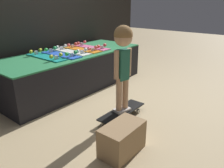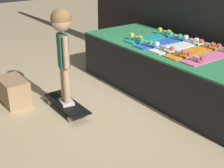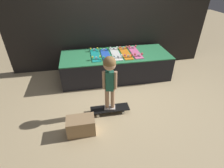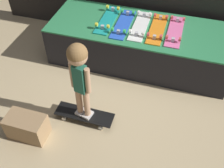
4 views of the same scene
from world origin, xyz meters
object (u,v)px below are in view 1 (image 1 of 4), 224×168
at_px(skateboard_teal_on_rack, 46,56).
at_px(skateboard_pink_on_rack, 91,47).
at_px(skateboard_orange_on_rack, 82,49).
at_px(skateboard_blue_on_rack, 61,54).
at_px(storage_box, 122,139).
at_px(skateboard_white_on_rack, 71,51).
at_px(child, 123,53).
at_px(skateboard_on_floor, 122,112).

relative_size(skateboard_teal_on_rack, skateboard_pink_on_rack, 1.00).
height_order(skateboard_teal_on_rack, skateboard_pink_on_rack, same).
distance_m(skateboard_teal_on_rack, skateboard_orange_on_rack, 0.70).
bearing_deg(skateboard_blue_on_rack, storage_box, -111.70).
bearing_deg(skateboard_pink_on_rack, skateboard_orange_on_rack, -177.48).
xyz_separation_m(skateboard_white_on_rack, skateboard_pink_on_rack, (0.46, 0.01, 0.00)).
relative_size(skateboard_blue_on_rack, child, 0.72).
distance_m(skateboard_white_on_rack, skateboard_orange_on_rack, 0.23).
height_order(skateboard_teal_on_rack, child, child).
bearing_deg(skateboard_orange_on_rack, skateboard_blue_on_rack, -177.41).
xyz_separation_m(skateboard_blue_on_rack, skateboard_orange_on_rack, (0.46, 0.02, 0.00)).
distance_m(child, storage_box, 0.92).
bearing_deg(skateboard_white_on_rack, skateboard_blue_on_rack, -174.08).
height_order(child, storage_box, child).
xyz_separation_m(skateboard_teal_on_rack, child, (0.11, -1.29, 0.21)).
relative_size(skateboard_blue_on_rack, storage_box, 1.69).
xyz_separation_m(skateboard_teal_on_rack, storage_box, (-0.42, -1.68, -0.45)).
bearing_deg(skateboard_pink_on_rack, storage_box, -128.99).
xyz_separation_m(skateboard_pink_on_rack, skateboard_on_floor, (-0.82, -1.28, -0.52)).
bearing_deg(child, skateboard_pink_on_rack, 68.89).
bearing_deg(skateboard_on_floor, skateboard_teal_on_rack, 94.79).
height_order(skateboard_pink_on_rack, skateboard_on_floor, skateboard_pink_on_rack).
distance_m(skateboard_orange_on_rack, child, 1.41).
bearing_deg(child, storage_box, -131.93).
bearing_deg(storage_box, skateboard_blue_on_rack, 68.30).
bearing_deg(skateboard_white_on_rack, skateboard_on_floor, -105.69).
relative_size(skateboard_blue_on_rack, skateboard_white_on_rack, 1.00).
height_order(skateboard_orange_on_rack, skateboard_pink_on_rack, same).
distance_m(skateboard_white_on_rack, skateboard_on_floor, 1.42).
distance_m(skateboard_on_floor, child, 0.72).
xyz_separation_m(skateboard_white_on_rack, child, (-0.36, -1.27, 0.21)).
bearing_deg(storage_box, child, 36.41).
relative_size(skateboard_orange_on_rack, child, 0.72).
xyz_separation_m(skateboard_on_floor, storage_box, (-0.53, -0.39, 0.07)).
bearing_deg(storage_box, skateboard_pink_on_rack, 51.01).
xyz_separation_m(skateboard_teal_on_rack, skateboard_on_floor, (0.11, -1.29, -0.52)).
relative_size(skateboard_teal_on_rack, storage_box, 1.69).
distance_m(skateboard_blue_on_rack, child, 1.27).
height_order(skateboard_blue_on_rack, skateboard_on_floor, skateboard_blue_on_rack).
bearing_deg(skateboard_on_floor, skateboard_orange_on_rack, 65.05).
distance_m(skateboard_blue_on_rack, skateboard_white_on_rack, 0.23).
bearing_deg(skateboard_blue_on_rack, child, -95.69).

